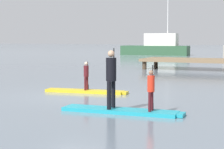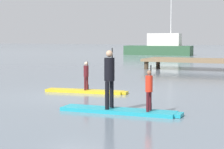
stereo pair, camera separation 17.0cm
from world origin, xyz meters
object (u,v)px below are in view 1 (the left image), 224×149
at_px(paddleboard_near, 86,91).
at_px(paddler_adult, 111,75).
at_px(motor_boat_small_navy, 157,47).
at_px(paddleboard_far, 122,111).
at_px(paddler_child_solo, 86,74).
at_px(paddler_child_front, 151,88).

distance_m(paddleboard_near, paddler_adult, 4.23).
bearing_deg(paddler_adult, motor_boat_small_navy, 106.06).
bearing_deg(paddleboard_far, paddler_child_solo, 130.74).
relative_size(paddler_child_solo, paddler_child_front, 0.87).
bearing_deg(paddler_child_front, motor_boat_small_navy, 107.65).
bearing_deg(paddler_adult, paddler_child_front, 3.77).
bearing_deg(motor_boat_small_navy, paddler_child_front, -72.35).
xyz_separation_m(paddleboard_near, paddler_adult, (2.50, -3.27, 0.97)).
bearing_deg(paddler_child_solo, paddleboard_far, -49.26).
xyz_separation_m(paddleboard_far, motor_boat_small_navy, (-11.19, 37.76, 0.96)).
relative_size(paddleboard_near, paddler_child_front, 2.64).
bearing_deg(paddler_child_solo, paddler_adult, -52.68).
height_order(paddler_child_solo, paddleboard_far, paddler_child_solo).
distance_m(paddleboard_far, paddler_adult, 1.02).
height_order(paddler_adult, paddler_child_front, paddler_adult).
relative_size(paddleboard_near, paddleboard_far, 0.94).
xyz_separation_m(paddler_adult, motor_boat_small_navy, (-10.87, 37.77, -0.01)).
height_order(paddler_adult, motor_boat_small_navy, motor_boat_small_navy).
bearing_deg(paddler_child_solo, paddler_child_front, -41.53).
bearing_deg(paddleboard_far, paddler_adult, -177.74).
distance_m(paddleboard_far, paddler_child_front, 1.04).
bearing_deg(paddler_child_solo, paddleboard_near, -84.19).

